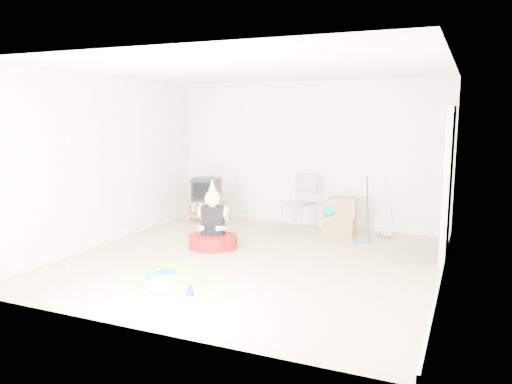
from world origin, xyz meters
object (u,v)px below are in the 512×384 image
at_px(folding_chair, 299,203).
at_px(seated_woman, 213,233).
at_px(tv_stand, 206,209).
at_px(birthday_cake, 160,287).
at_px(crt_tv, 206,189).
at_px(cardboard_boxes, 340,217).

bearing_deg(folding_chair, seated_woman, -116.71).
distance_m(tv_stand, birthday_cake, 3.76).
distance_m(tv_stand, crt_tv, 0.37).
bearing_deg(tv_stand, cardboard_boxes, -2.12).
distance_m(crt_tv, birthday_cake, 3.80).
distance_m(tv_stand, folding_chair, 1.87).
bearing_deg(seated_woman, birthday_cake, -80.45).
relative_size(tv_stand, cardboard_boxes, 1.00).
distance_m(seated_woman, birthday_cake, 1.90).
bearing_deg(cardboard_boxes, birthday_cake, -110.16).
xyz_separation_m(cardboard_boxes, seated_woman, (-1.56, -1.54, -0.08)).
relative_size(seated_woman, birthday_cake, 2.84).
bearing_deg(cardboard_boxes, folding_chair, 173.65).
relative_size(tv_stand, seated_woman, 0.62).
bearing_deg(folding_chair, crt_tv, 179.59).
bearing_deg(birthday_cake, folding_chair, 81.80).
xyz_separation_m(crt_tv, birthday_cake, (1.35, -3.50, -0.57)).
bearing_deg(tv_stand, seated_woman, -57.73).
relative_size(folding_chair, seated_woman, 0.95).
height_order(seated_woman, birthday_cake, seated_woman).
bearing_deg(tv_stand, crt_tv, -116.57).
xyz_separation_m(crt_tv, folding_chair, (1.85, -0.01, -0.13)).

